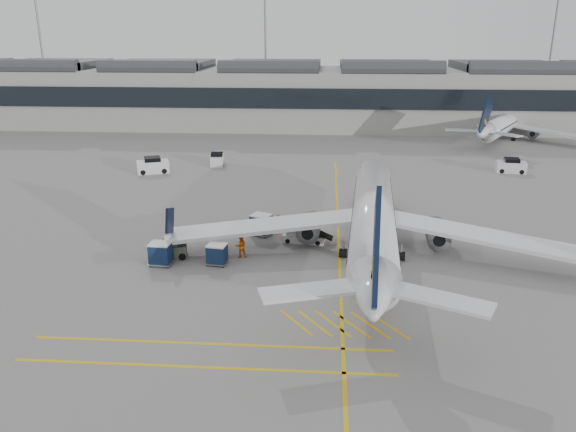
# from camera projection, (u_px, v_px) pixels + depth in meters

# --- Properties ---
(ground) EXTENTS (220.00, 220.00, 0.00)m
(ground) POSITION_uv_depth(u_px,v_px,m) (212.00, 275.00, 43.73)
(ground) COLOR gray
(ground) RESTS_ON ground
(terminal) EXTENTS (200.00, 20.45, 12.40)m
(terminal) POSITION_uv_depth(u_px,v_px,m) (284.00, 94.00, 109.86)
(terminal) COLOR #9E9E99
(terminal) RESTS_ON ground
(light_masts) EXTENTS (113.00, 0.60, 25.45)m
(light_masts) POSITION_uv_depth(u_px,v_px,m) (281.00, 48.00, 120.65)
(light_masts) COLOR slate
(light_masts) RESTS_ON ground
(apron_markings) EXTENTS (0.25, 60.00, 0.01)m
(apron_markings) POSITION_uv_depth(u_px,v_px,m) (338.00, 234.00, 52.51)
(apron_markings) COLOR gold
(apron_markings) RESTS_ON ground
(airliner_main) EXTENTS (34.47, 37.76, 10.04)m
(airliner_main) POSITION_uv_depth(u_px,v_px,m) (373.00, 219.00, 47.49)
(airliner_main) COLOR silver
(airliner_main) RESTS_ON ground
(airliner_far) EXTENTS (26.81, 29.57, 8.74)m
(airliner_far) POSITION_uv_depth(u_px,v_px,m) (505.00, 124.00, 97.79)
(airliner_far) COLOR silver
(airliner_far) RESTS_ON ground
(belt_loader) EXTENTS (4.57, 1.88, 1.83)m
(belt_loader) POSITION_uv_depth(u_px,v_px,m) (303.00, 236.00, 50.42)
(belt_loader) COLOR beige
(belt_loader) RESTS_ON ground
(baggage_cart_a) EXTENTS (2.33, 2.17, 1.97)m
(baggage_cart_a) POSITION_uv_depth(u_px,v_px,m) (261.00, 224.00, 51.93)
(baggage_cart_a) COLOR gray
(baggage_cart_a) RESTS_ON ground
(baggage_cart_b) EXTENTS (1.79, 1.55, 1.70)m
(baggage_cart_b) POSITION_uv_depth(u_px,v_px,m) (217.00, 254.00, 45.43)
(baggage_cart_b) COLOR gray
(baggage_cart_b) RESTS_ON ground
(baggage_cart_c) EXTENTS (1.97, 1.79, 1.71)m
(baggage_cart_c) POSITION_uv_depth(u_px,v_px,m) (174.00, 246.00, 46.96)
(baggage_cart_c) COLOR gray
(baggage_cart_c) RESTS_ON ground
(baggage_cart_d) EXTENTS (1.89, 1.59, 1.88)m
(baggage_cart_d) POSITION_uv_depth(u_px,v_px,m) (161.00, 253.00, 45.31)
(baggage_cart_d) COLOR gray
(baggage_cart_d) RESTS_ON ground
(ramp_agent_a) EXTENTS (0.84, 0.83, 1.96)m
(ramp_agent_a) POSITION_uv_depth(u_px,v_px,m) (278.00, 224.00, 52.07)
(ramp_agent_a) COLOR #EE5B0C
(ramp_agent_a) RESTS_ON ground
(ramp_agent_b) EXTENTS (1.09, 0.93, 1.97)m
(ramp_agent_b) POSITION_uv_depth(u_px,v_px,m) (241.00, 246.00, 46.85)
(ramp_agent_b) COLOR #E45F0C
(ramp_agent_b) RESTS_ON ground
(pushback_tug) EXTENTS (3.01, 2.22, 1.52)m
(pushback_tug) POSITION_uv_depth(u_px,v_px,m) (170.00, 250.00, 46.90)
(pushback_tug) COLOR #535548
(pushback_tug) RESTS_ON ground
(safety_cone_nose) EXTENTS (0.35, 0.35, 0.48)m
(safety_cone_nose) POSITION_uv_depth(u_px,v_px,m) (369.00, 204.00, 60.81)
(safety_cone_nose) COLOR #F24C0A
(safety_cone_nose) RESTS_ON ground
(safety_cone_engine) EXTENTS (0.34, 0.34, 0.47)m
(safety_cone_engine) POSITION_uv_depth(u_px,v_px,m) (396.00, 241.00, 50.03)
(safety_cone_engine) COLOR #F24C0A
(safety_cone_engine) RESTS_ON ground
(service_van_left) EXTENTS (4.59, 3.43, 2.12)m
(service_van_left) POSITION_uv_depth(u_px,v_px,m) (153.00, 166.00, 74.64)
(service_van_left) COLOR silver
(service_van_left) RESTS_ON ground
(service_van_mid) EXTENTS (2.09, 3.58, 1.75)m
(service_van_mid) POSITION_uv_depth(u_px,v_px,m) (217.00, 160.00, 78.95)
(service_van_mid) COLOR silver
(service_van_mid) RESTS_ON ground
(service_van_right) EXTENTS (3.95, 2.33, 1.92)m
(service_van_right) POSITION_uv_depth(u_px,v_px,m) (511.00, 166.00, 74.84)
(service_van_right) COLOR silver
(service_van_right) RESTS_ON ground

